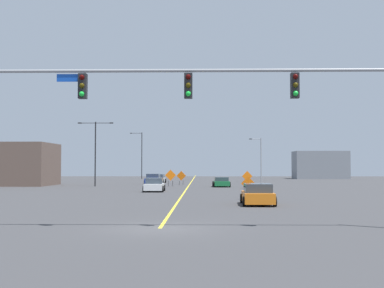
{
  "coord_description": "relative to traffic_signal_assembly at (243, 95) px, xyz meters",
  "views": [
    {
      "loc": [
        1.74,
        -21.0,
        2.58
      ],
      "look_at": [
        0.66,
        33.79,
        4.96
      ],
      "focal_mm": 47.44,
      "sensor_mm": 36.0,
      "label": 1
    }
  ],
  "objects": [
    {
      "name": "construction_sign_median_near",
      "position": [
        3.46,
        37.31,
        -4.22
      ],
      "size": [
        1.2,
        0.27,
        2.02
      ],
      "color": "orange",
      "rests_on": "ground"
    },
    {
      "name": "construction_sign_right_lane",
      "position": [
        -4.58,
        48.57,
        -4.34
      ],
      "size": [
        1.32,
        0.22,
        1.91
      ],
      "color": "orange",
      "rests_on": "ground"
    },
    {
      "name": "car_blue_mid",
      "position": [
        -8.67,
        51.05,
        -4.81
      ],
      "size": [
        2.23,
        4.36,
        1.48
      ],
      "color": "#1E389E",
      "rests_on": "ground"
    },
    {
      "name": "roadside_building_east",
      "position": [
        22.29,
        82.44,
        -2.72
      ],
      "size": [
        10.53,
        6.1,
        5.58
      ],
      "color": "gray",
      "rests_on": "ground"
    },
    {
      "name": "car_white_distant",
      "position": [
        -6.56,
        30.36,
        -4.86
      ],
      "size": [
        2.09,
        4.08,
        1.36
      ],
      "color": "white",
      "rests_on": "ground"
    },
    {
      "name": "construction_sign_right_shoulder",
      "position": [
        1.8,
        17.9,
        -4.38
      ],
      "size": [
        1.09,
        0.05,
        1.79
      ],
      "color": "orange",
      "rests_on": "ground"
    },
    {
      "name": "roadside_building_west",
      "position": [
        -27.37,
        46.06,
        -2.7
      ],
      "size": [
        11.31,
        8.88,
        5.62
      ],
      "color": "brown",
      "rests_on": "ground"
    },
    {
      "name": "car_orange_near",
      "position": [
        1.97,
        12.89,
        -4.84
      ],
      "size": [
        2.24,
        4.42,
        1.41
      ],
      "color": "orange",
      "rests_on": "ground"
    },
    {
      "name": "street_lamp_far_left",
      "position": [
        -15.26,
        42.98,
        -0.59
      ],
      "size": [
        4.5,
        0.24,
        8.2
      ],
      "color": "black",
      "rests_on": "ground"
    },
    {
      "name": "road_centre_stripe",
      "position": [
        -3.47,
        59.33,
        -5.51
      ],
      "size": [
        0.16,
        118.64,
        0.01
      ],
      "color": "yellow",
      "rests_on": "ground"
    },
    {
      "name": "street_lamp_mid_right",
      "position": [
        -14.03,
        80.79,
        -0.35
      ],
      "size": [
        2.49,
        0.24,
        9.35
      ],
      "color": "black",
      "rests_on": "ground"
    },
    {
      "name": "ground",
      "position": [
        -3.47,
        0.02,
        -5.51
      ],
      "size": [
        213.55,
        213.55,
        0.0
      ],
      "primitive_type": "plane",
      "color": "#38383A"
    },
    {
      "name": "traffic_signal_assembly",
      "position": [
        0.0,
        0.0,
        0.0
      ],
      "size": [
        17.82,
        0.44,
        7.15
      ],
      "color": "gray",
      "rests_on": "ground"
    },
    {
      "name": "street_lamp_mid_left",
      "position": [
        7.48,
        59.46,
        -1.59
      ],
      "size": [
        1.95,
        0.24,
        7.02
      ],
      "color": "gray",
      "rests_on": "ground"
    },
    {
      "name": "car_green_approaching",
      "position": [
        0.66,
        41.99,
        -4.94
      ],
      "size": [
        2.17,
        3.95,
        1.21
      ],
      "color": "#196B38",
      "rests_on": "ground"
    },
    {
      "name": "car_silver_far",
      "position": [
        -8.33,
        55.42,
        -4.85
      ],
      "size": [
        2.19,
        4.51,
        1.36
      ],
      "color": "#B7BABF",
      "rests_on": "ground"
    },
    {
      "name": "construction_sign_median_far",
      "position": [
        -5.72,
        43.3,
        -4.18
      ],
      "size": [
        1.38,
        0.3,
        2.12
      ],
      "color": "orange",
      "rests_on": "ground"
    }
  ]
}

